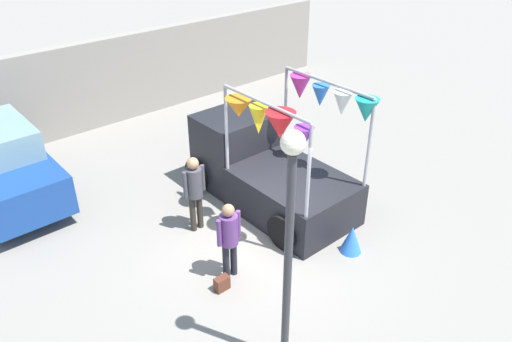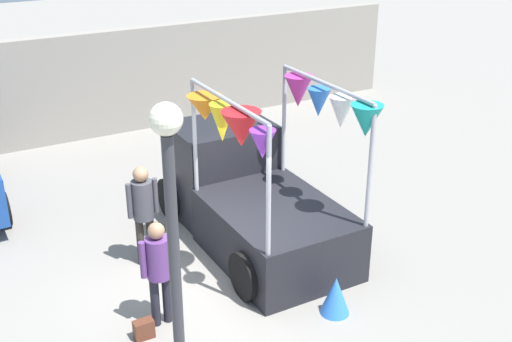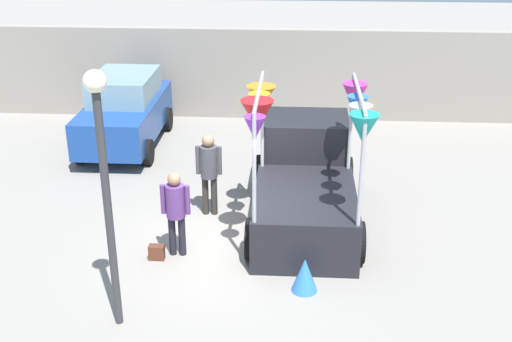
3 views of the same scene
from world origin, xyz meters
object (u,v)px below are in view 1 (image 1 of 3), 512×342
(person_customer, at_px, (229,234))
(folded_kite_bundle_azure, at_px, (352,239))
(parked_car, at_px, (2,165))
(person_vendor, at_px, (194,187))
(handbag, at_px, (222,283))
(vendor_truck, at_px, (263,164))
(street_lamp, at_px, (290,226))

(person_customer, height_order, folded_kite_bundle_azure, person_customer)
(parked_car, xyz_separation_m, person_vendor, (2.69, -3.80, 0.11))
(person_customer, xyz_separation_m, handbag, (-0.35, -0.20, -0.84))
(vendor_truck, height_order, handbag, vendor_truck)
(street_lamp, height_order, folded_kite_bundle_azure, street_lamp)
(parked_car, relative_size, person_customer, 2.46)
(person_customer, distance_m, handbag, 0.93)
(folded_kite_bundle_azure, bearing_deg, person_customer, 156.12)
(person_vendor, bearing_deg, vendor_truck, 0.64)
(parked_car, height_order, handbag, parked_car)
(parked_car, height_order, street_lamp, street_lamp)
(vendor_truck, distance_m, person_vendor, 1.93)
(person_vendor, relative_size, handbag, 6.23)
(parked_car, bearing_deg, person_vendor, -54.69)
(vendor_truck, distance_m, folded_kite_bundle_azure, 2.76)
(person_customer, bearing_deg, handbag, -150.26)
(person_vendor, bearing_deg, folded_kite_bundle_azure, -54.21)
(vendor_truck, bearing_deg, handbag, -144.82)
(vendor_truck, bearing_deg, street_lamp, -127.31)
(vendor_truck, xyz_separation_m, folded_kite_bundle_azure, (0.00, -2.70, -0.60))
(parked_car, xyz_separation_m, handbag, (1.96, -5.66, -0.80))
(handbag, xyz_separation_m, folded_kite_bundle_azure, (2.66, -0.82, 0.16))
(person_customer, height_order, person_vendor, person_vendor)
(person_vendor, distance_m, handbag, 2.19)
(vendor_truck, xyz_separation_m, parked_car, (-4.62, 3.78, 0.05))
(handbag, height_order, street_lamp, street_lamp)
(vendor_truck, height_order, person_customer, vendor_truck)
(folded_kite_bundle_azure, bearing_deg, person_vendor, 125.79)
(person_customer, distance_m, person_vendor, 1.70)
(vendor_truck, height_order, street_lamp, street_lamp)
(vendor_truck, bearing_deg, person_customer, -144.06)
(person_customer, distance_m, street_lamp, 2.69)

